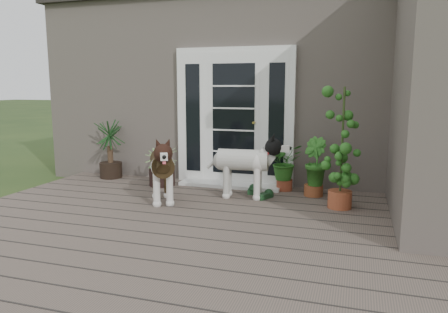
% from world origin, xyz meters
% --- Properties ---
extents(deck, '(6.20, 4.60, 0.12)m').
position_xyz_m(deck, '(0.00, 0.40, 0.06)').
color(deck, '#6B5B4C').
rests_on(deck, ground).
extents(house_main, '(7.40, 4.00, 3.10)m').
position_xyz_m(house_main, '(0.00, 4.65, 1.55)').
color(house_main, '#665E54').
rests_on(house_main, ground).
extents(roof_main, '(7.60, 4.20, 0.20)m').
position_xyz_m(roof_main, '(0.00, 4.65, 3.20)').
color(roof_main, '#2D2826').
rests_on(roof_main, house_main).
extents(door_unit, '(1.90, 0.14, 2.15)m').
position_xyz_m(door_unit, '(-0.20, 2.60, 1.19)').
color(door_unit, white).
rests_on(door_unit, deck).
extents(door_step, '(1.60, 0.40, 0.05)m').
position_xyz_m(door_step, '(-0.20, 2.40, 0.14)').
color(door_step, white).
rests_on(door_step, deck).
extents(brindle_dog, '(0.81, 1.03, 0.79)m').
position_xyz_m(brindle_dog, '(-0.81, 1.24, 0.51)').
color(brindle_dog, '#3D2C16').
rests_on(brindle_dog, deck).
extents(white_dog, '(0.98, 0.49, 0.79)m').
position_xyz_m(white_dog, '(0.17, 1.78, 0.51)').
color(white_dog, white).
rests_on(white_dog, deck).
extents(spider_plant, '(0.76, 0.76, 0.72)m').
position_xyz_m(spider_plant, '(-1.25, 2.13, 0.48)').
color(spider_plant, '#9DBC74').
rests_on(spider_plant, deck).
extents(yucca, '(0.80, 0.80, 1.03)m').
position_xyz_m(yucca, '(-2.34, 2.40, 0.64)').
color(yucca, black).
rests_on(yucca, deck).
extents(herb_a, '(0.67, 0.67, 0.64)m').
position_xyz_m(herb_a, '(0.65, 2.40, 0.44)').
color(herb_a, '#1C5418').
rests_on(herb_a, deck).
extents(herb_b, '(0.58, 0.58, 0.62)m').
position_xyz_m(herb_b, '(1.11, 2.19, 0.43)').
color(herb_b, '#27641C').
rests_on(herb_b, deck).
extents(herb_c, '(0.39, 0.39, 0.53)m').
position_xyz_m(herb_c, '(2.38, 2.31, 0.38)').
color(herb_c, '#17531B').
rests_on(herb_c, deck).
extents(sapling, '(0.55, 0.55, 1.60)m').
position_xyz_m(sapling, '(1.49, 1.67, 0.92)').
color(sapling, '#225E1B').
rests_on(sapling, deck).
extents(clog_left, '(0.17, 0.32, 0.09)m').
position_xyz_m(clog_left, '(0.23, 2.09, 0.17)').
color(clog_left, '#16391C').
rests_on(clog_left, deck).
extents(clog_right, '(0.27, 0.35, 0.10)m').
position_xyz_m(clog_right, '(0.47, 1.83, 0.17)').
color(clog_right, '#173A1C').
rests_on(clog_right, deck).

